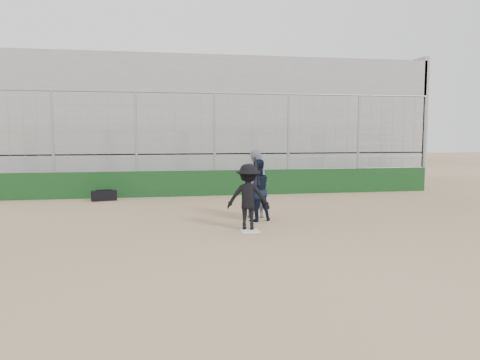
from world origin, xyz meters
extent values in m
plane|color=#846647|center=(0.00, 0.00, 0.00)|extent=(90.00, 90.00, 0.00)
cube|color=white|center=(0.00, 0.00, 0.01)|extent=(0.44, 0.44, 0.02)
cube|color=#103414|center=(0.00, 7.00, 0.50)|extent=(18.00, 0.25, 1.00)
cylinder|color=gray|center=(0.00, 7.00, 2.00)|extent=(0.10, 0.10, 4.00)
cylinder|color=gray|center=(9.00, 7.00, 2.00)|extent=(0.10, 0.10, 4.00)
cylinder|color=gray|center=(0.00, 7.00, 4.00)|extent=(18.00, 0.07, 0.07)
cube|color=gray|center=(0.00, 11.95, 0.80)|extent=(20.00, 6.70, 1.60)
cube|color=gray|center=(0.00, 11.95, 3.70)|extent=(20.00, 6.70, 4.20)
cube|color=gray|center=(10.00, 11.95, 2.90)|extent=(0.25, 6.70, 6.10)
cylinder|color=gray|center=(0.00, 15.10, 6.80)|extent=(20.00, 0.06, 0.06)
imported|color=black|center=(0.00, 0.21, 0.83)|extent=(1.20, 0.89, 1.67)
cylinder|color=black|center=(0.25, 0.36, 1.47)|extent=(0.07, 0.57, 0.71)
imported|color=black|center=(0.46, 1.29, 0.56)|extent=(0.99, 0.86, 1.13)
sphere|color=maroon|center=(0.46, 1.29, 1.02)|extent=(0.28, 0.28, 0.28)
imported|color=#4A525E|center=(0.53, 1.87, 0.89)|extent=(0.82, 0.65, 1.79)
cube|color=black|center=(-4.15, 6.24, 0.18)|extent=(0.93, 0.58, 0.37)
cylinder|color=black|center=(-4.15, 6.24, 0.39)|extent=(0.55, 0.19, 0.04)
camera|label=1|loc=(-2.29, -11.22, 2.41)|focal=35.00mm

